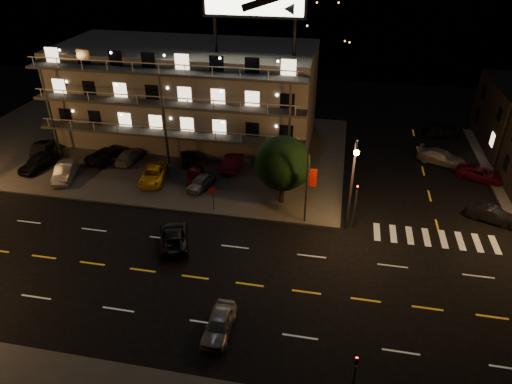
% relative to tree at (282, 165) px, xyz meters
% --- Properties ---
extents(ground, '(140.00, 140.00, 0.00)m').
position_rel_tree_xyz_m(ground, '(-2.60, -11.15, -3.89)').
color(ground, black).
rests_on(ground, ground).
extents(curb_nw, '(44.00, 24.00, 0.15)m').
position_rel_tree_xyz_m(curb_nw, '(-16.60, 8.85, -3.81)').
color(curb_nw, '#3D3C3A').
rests_on(curb_nw, ground).
extents(motel, '(28.00, 13.80, 18.10)m').
position_rel_tree_xyz_m(motel, '(-12.54, 12.74, 1.45)').
color(motel, gray).
rests_on(motel, ground).
extents(streetlight_nc, '(0.44, 1.92, 8.00)m').
position_rel_tree_xyz_m(streetlight_nc, '(5.90, -3.21, 1.07)').
color(streetlight_nc, '#2D2D30').
rests_on(streetlight_nc, ground).
extents(signal_nw, '(0.20, 0.27, 4.60)m').
position_rel_tree_xyz_m(signal_nw, '(6.40, -2.65, -1.32)').
color(signal_nw, '#2D2D30').
rests_on(signal_nw, ground).
extents(signal_sw, '(0.20, 0.27, 4.60)m').
position_rel_tree_xyz_m(signal_sw, '(6.40, -19.64, -1.32)').
color(signal_sw, '#2D2D30').
rests_on(signal_sw, ground).
extents(banner_north, '(0.83, 0.16, 6.40)m').
position_rel_tree_xyz_m(banner_north, '(2.48, -2.75, -0.46)').
color(banner_north, '#2D2D30').
rests_on(banner_north, ground).
extents(stop_sign, '(0.91, 0.11, 2.61)m').
position_rel_tree_xyz_m(stop_sign, '(-5.60, -2.58, -2.18)').
color(stop_sign, '#2D2D30').
rests_on(stop_sign, ground).
extents(tree, '(5.00, 4.81, 6.29)m').
position_rel_tree_xyz_m(tree, '(0.00, 0.00, 0.00)').
color(tree, black).
rests_on(tree, curb_nw).
extents(lot_car_0, '(2.49, 4.74, 1.54)m').
position_rel_tree_xyz_m(lot_car_0, '(-25.24, 1.61, -2.97)').
color(lot_car_0, black).
rests_on(lot_car_0, curb_nw).
extents(lot_car_1, '(2.71, 4.76, 1.48)m').
position_rel_tree_xyz_m(lot_car_1, '(-21.43, 0.24, -3.00)').
color(lot_car_1, gray).
rests_on(lot_car_1, curb_nw).
extents(lot_car_2, '(2.97, 5.01, 1.31)m').
position_rel_tree_xyz_m(lot_car_2, '(-12.76, 1.45, -3.09)').
color(lot_car_2, yellow).
rests_on(lot_car_2, curb_nw).
extents(lot_car_3, '(2.94, 4.63, 1.25)m').
position_rel_tree_xyz_m(lot_car_3, '(-8.68, 2.05, -3.11)').
color(lot_car_3, '#4F0B17').
rests_on(lot_car_3, curb_nw).
extents(lot_car_4, '(2.40, 3.83, 1.22)m').
position_rel_tree_xyz_m(lot_car_4, '(-7.81, 1.01, -3.13)').
color(lot_car_4, gray).
rests_on(lot_car_4, curb_nw).
extents(lot_car_5, '(2.74, 4.50, 1.40)m').
position_rel_tree_xyz_m(lot_car_5, '(-26.83, 4.78, -3.04)').
color(lot_car_5, black).
rests_on(lot_car_5, curb_nw).
extents(lot_car_6, '(3.99, 5.52, 1.40)m').
position_rel_tree_xyz_m(lot_car_6, '(-19.07, 4.76, -3.04)').
color(lot_car_6, black).
rests_on(lot_car_6, curb_nw).
extents(lot_car_7, '(1.96, 4.29, 1.22)m').
position_rel_tree_xyz_m(lot_car_7, '(-16.85, 5.00, -3.13)').
color(lot_car_7, gray).
rests_on(lot_car_7, curb_nw).
extents(lot_car_8, '(2.88, 4.10, 1.30)m').
position_rel_tree_xyz_m(lot_car_8, '(-10.74, 5.97, -3.09)').
color(lot_car_8, black).
rests_on(lot_car_8, curb_nw).
extents(lot_car_9, '(1.72, 4.54, 1.48)m').
position_rel_tree_xyz_m(lot_car_9, '(-5.81, 5.52, -3.00)').
color(lot_car_9, '#4F0B17').
rests_on(lot_car_9, curb_nw).
extents(side_car_0, '(4.16, 2.79, 1.30)m').
position_rel_tree_xyz_m(side_car_0, '(17.97, 0.52, -3.24)').
color(side_car_0, black).
rests_on(side_car_0, ground).
extents(side_car_1, '(5.03, 3.78, 1.27)m').
position_rel_tree_xyz_m(side_car_1, '(18.66, 8.14, -3.25)').
color(side_car_1, '#4F0B17').
rests_on(side_car_1, ground).
extents(side_car_2, '(5.36, 3.85, 1.44)m').
position_rel_tree_xyz_m(side_car_2, '(15.36, 10.98, -3.17)').
color(side_car_2, gray).
rests_on(side_car_2, ground).
extents(side_car_3, '(4.74, 3.02, 1.50)m').
position_rel_tree_xyz_m(side_car_3, '(16.45, 18.59, -3.14)').
color(side_car_3, black).
rests_on(side_car_3, ground).
extents(road_car_east, '(1.58, 3.87, 1.31)m').
position_rel_tree_xyz_m(road_car_east, '(-1.58, -15.70, -3.23)').
color(road_car_east, gray).
rests_on(road_car_east, ground).
extents(road_car_west, '(3.74, 5.29, 1.34)m').
position_rel_tree_xyz_m(road_car_west, '(-7.41, -7.65, -3.22)').
color(road_car_west, black).
rests_on(road_car_west, ground).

